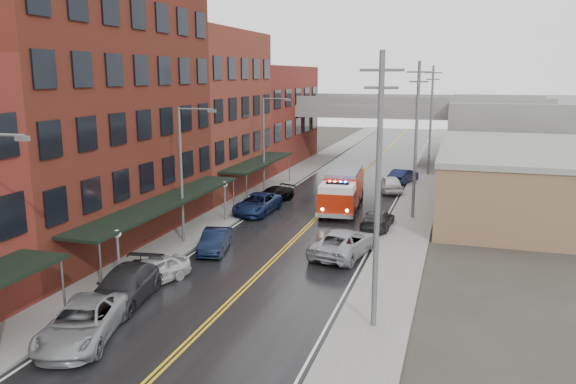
# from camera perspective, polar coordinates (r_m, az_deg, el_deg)

# --- Properties ---
(road) EXTENTS (11.00, 160.00, 0.02)m
(road) POSITION_cam_1_polar(r_m,az_deg,el_deg) (41.12, 1.85, -3.69)
(road) COLOR black
(road) RESTS_ON ground
(sidewalk_left) EXTENTS (3.00, 160.00, 0.15)m
(sidewalk_left) POSITION_cam_1_polar(r_m,az_deg,el_deg) (43.52, -7.47, -2.82)
(sidewalk_left) COLOR slate
(sidewalk_left) RESTS_ON ground
(sidewalk_right) EXTENTS (3.00, 160.00, 0.15)m
(sidewalk_right) POSITION_cam_1_polar(r_m,az_deg,el_deg) (39.89, 12.05, -4.35)
(sidewalk_right) COLOR slate
(sidewalk_right) RESTS_ON ground
(curb_left) EXTENTS (0.30, 160.00, 0.15)m
(curb_left) POSITION_cam_1_polar(r_m,az_deg,el_deg) (42.88, -5.46, -2.99)
(curb_left) COLOR gray
(curb_left) RESTS_ON ground
(curb_right) EXTENTS (0.30, 160.00, 0.15)m
(curb_right) POSITION_cam_1_polar(r_m,az_deg,el_deg) (40.05, 9.70, -4.19)
(curb_right) COLOR gray
(curb_right) RESTS_ON ground
(brick_building_b) EXTENTS (9.00, 20.00, 18.00)m
(brick_building_b) POSITION_cam_1_polar(r_m,az_deg,el_deg) (39.25, -20.25, 8.18)
(brick_building_b) COLOR #521F15
(brick_building_b) RESTS_ON ground
(brick_building_c) EXTENTS (9.00, 15.00, 15.00)m
(brick_building_c) POSITION_cam_1_polar(r_m,az_deg,el_deg) (54.29, -8.87, 8.00)
(brick_building_c) COLOR brown
(brick_building_c) RESTS_ON ground
(brick_building_far) EXTENTS (9.00, 20.00, 12.00)m
(brick_building_far) POSITION_cam_1_polar(r_m,az_deg,el_deg) (70.51, -2.58, 7.76)
(brick_building_far) COLOR maroon
(brick_building_far) RESTS_ON ground
(tan_building) EXTENTS (14.00, 22.00, 5.00)m
(tan_building) POSITION_cam_1_polar(r_m,az_deg,el_deg) (49.30, 23.38, 0.92)
(tan_building) COLOR brown
(tan_building) RESTS_ON ground
(right_far_block) EXTENTS (18.00, 30.00, 8.00)m
(right_far_block) POSITION_cam_1_polar(r_m,az_deg,el_deg) (78.91, 22.71, 5.84)
(right_far_block) COLOR slate
(right_far_block) RESTS_ON ground
(awning_1) EXTENTS (2.60, 18.00, 3.09)m
(awning_1) POSITION_cam_1_polar(r_m,az_deg,el_deg) (36.87, -12.36, -1.01)
(awning_1) COLOR black
(awning_1) RESTS_ON ground
(awning_2) EXTENTS (2.60, 13.00, 3.09)m
(awning_2) POSITION_cam_1_polar(r_m,az_deg,el_deg) (52.52, -2.99, 3.04)
(awning_2) COLOR black
(awning_2) RESTS_ON ground
(globe_lamp_1) EXTENTS (0.44, 0.44, 3.12)m
(globe_lamp_1) POSITION_cam_1_polar(r_m,az_deg,el_deg) (30.74, -16.92, -5.15)
(globe_lamp_1) COLOR #59595B
(globe_lamp_1) RESTS_ON ground
(globe_lamp_2) EXTENTS (0.44, 0.44, 3.12)m
(globe_lamp_2) POSITION_cam_1_polar(r_m,az_deg,el_deg) (42.65, -6.45, -0.01)
(globe_lamp_2) COLOR #59595B
(globe_lamp_2) RESTS_ON ground
(street_lamp_1) EXTENTS (2.64, 0.22, 9.00)m
(street_lamp_1) POSITION_cam_1_polar(r_m,az_deg,el_deg) (36.87, -10.48, 2.54)
(street_lamp_1) COLOR #59595B
(street_lamp_1) RESTS_ON ground
(street_lamp_2) EXTENTS (2.64, 0.22, 9.00)m
(street_lamp_2) POSITION_cam_1_polar(r_m,az_deg,el_deg) (51.45, -2.22, 5.33)
(street_lamp_2) COLOR #59595B
(street_lamp_2) RESTS_ON ground
(utility_pole_0) EXTENTS (1.80, 0.24, 12.00)m
(utility_pole_0) POSITION_cam_1_polar(r_m,az_deg,el_deg) (23.92, 9.12, 0.32)
(utility_pole_0) COLOR #59595B
(utility_pole_0) RESTS_ON ground
(utility_pole_1) EXTENTS (1.80, 0.24, 12.00)m
(utility_pole_1) POSITION_cam_1_polar(r_m,az_deg,el_deg) (43.60, 12.88, 5.35)
(utility_pole_1) COLOR #59595B
(utility_pole_1) RESTS_ON ground
(utility_pole_2) EXTENTS (1.80, 0.24, 12.00)m
(utility_pole_2) POSITION_cam_1_polar(r_m,az_deg,el_deg) (63.48, 14.31, 7.23)
(utility_pole_2) COLOR #59595B
(utility_pole_2) RESTS_ON ground
(overpass) EXTENTS (40.00, 10.00, 7.50)m
(overpass) POSITION_cam_1_polar(r_m,az_deg,el_deg) (71.17, 8.77, 7.67)
(overpass) COLOR slate
(overpass) RESTS_ON ground
(fire_truck) EXTENTS (4.04, 8.92, 3.19)m
(fire_truck) POSITION_cam_1_polar(r_m,az_deg,el_deg) (46.36, 5.52, 0.23)
(fire_truck) COLOR #9E1B07
(fire_truck) RESTS_ON ground
(parked_car_left_2) EXTENTS (4.10, 6.20, 1.58)m
(parked_car_left_2) POSITION_cam_1_polar(r_m,az_deg,el_deg) (25.73, -20.19, -12.36)
(parked_car_left_2) COLOR gray
(parked_car_left_2) RESTS_ON ground
(parked_car_left_3) EXTENTS (3.21, 6.06, 1.67)m
(parked_car_left_3) POSITION_cam_1_polar(r_m,az_deg,el_deg) (29.10, -16.23, -9.14)
(parked_car_left_3) COLOR #232325
(parked_car_left_3) RESTS_ON ground
(parked_car_left_4) EXTENTS (3.13, 4.69, 1.48)m
(parked_car_left_4) POSITION_cam_1_polar(r_m,az_deg,el_deg) (31.09, -13.58, -7.81)
(parked_car_left_4) COLOR #B4B4B4
(parked_car_left_4) RESTS_ON ground
(parked_car_left_5) EXTENTS (2.38, 4.51, 1.41)m
(parked_car_left_5) POSITION_cam_1_polar(r_m,az_deg,el_deg) (35.93, -7.43, -4.94)
(parked_car_left_5) COLOR black
(parked_car_left_5) RESTS_ON ground
(parked_car_left_6) EXTENTS (2.76, 5.76, 1.58)m
(parked_car_left_6) POSITION_cam_1_polar(r_m,az_deg,el_deg) (45.36, -3.15, -1.20)
(parked_car_left_6) COLOR #122046
(parked_car_left_6) RESTS_ON ground
(parked_car_left_7) EXTENTS (3.28, 4.97, 1.34)m
(parked_car_left_7) POSITION_cam_1_polar(r_m,az_deg,el_deg) (49.18, -1.51, -0.30)
(parked_car_left_7) COLOR black
(parked_car_left_7) RESTS_ON ground
(parked_car_right_0) EXTENTS (3.80, 6.36, 1.66)m
(parked_car_right_0) POSITION_cam_1_polar(r_m,az_deg,el_deg) (35.02, 5.72, -5.13)
(parked_car_right_0) COLOR #94969B
(parked_car_right_0) RESTS_ON ground
(parked_car_right_1) EXTENTS (2.10, 4.90, 1.41)m
(parked_car_right_1) POSITION_cam_1_polar(r_m,az_deg,el_deg) (41.28, 9.08, -2.78)
(parked_car_right_1) COLOR #242426
(parked_car_right_1) RESTS_ON ground
(parked_car_right_2) EXTENTS (3.16, 5.07, 1.61)m
(parked_car_right_2) POSITION_cam_1_polar(r_m,az_deg,el_deg) (54.31, 10.34, 0.82)
(parked_car_right_2) COLOR silver
(parked_car_right_2) RESTS_ON ground
(parked_car_right_3) EXTENTS (2.87, 4.87, 1.52)m
(parked_car_right_3) POSITION_cam_1_polar(r_m,az_deg,el_deg) (59.04, 11.63, 1.60)
(parked_car_right_3) COLOR #0E1333
(parked_car_right_3) RESTS_ON ground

